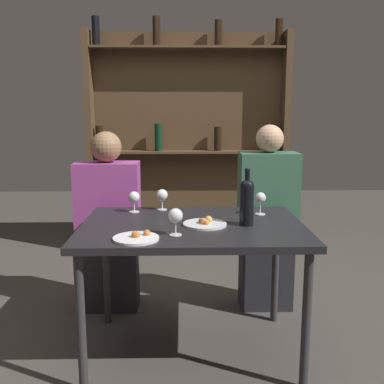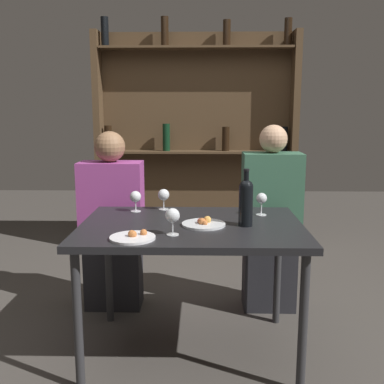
{
  "view_description": "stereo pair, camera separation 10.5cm",
  "coord_description": "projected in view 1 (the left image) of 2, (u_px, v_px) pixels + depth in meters",
  "views": [
    {
      "loc": [
        -0.05,
        -2.33,
        1.35
      ],
      "look_at": [
        0.0,
        0.13,
        0.89
      ],
      "focal_mm": 42.0,
      "sensor_mm": 36.0,
      "label": 1
    },
    {
      "loc": [
        0.05,
        -2.33,
        1.35
      ],
      "look_at": [
        0.0,
        0.13,
        0.89
      ],
      "focal_mm": 42.0,
      "sensor_mm": 36.0,
      "label": 2
    }
  ],
  "objects": [
    {
      "name": "wine_rack_wall",
      "position": [
        188.0,
        138.0,
        4.2
      ],
      "size": [
        1.86,
        0.21,
        2.14
      ],
      "color": "#4C3823",
      "rests_on": "ground_plane"
    },
    {
      "name": "food_plate_0",
      "position": [
        205.0,
        223.0,
        2.37
      ],
      "size": [
        0.23,
        0.23,
        0.04
      ],
      "color": "silver",
      "rests_on": "dining_table"
    },
    {
      "name": "ground_plane",
      "position": [
        192.0,
        351.0,
        2.54
      ],
      "size": [
        10.0,
        10.0,
        0.0
      ],
      "primitive_type": "plane",
      "color": "#47423D"
    },
    {
      "name": "dining_table",
      "position": [
        193.0,
        236.0,
        2.41
      ],
      "size": [
        1.19,
        0.84,
        0.74
      ],
      "color": "black",
      "rests_on": "ground_plane"
    },
    {
      "name": "seated_person_left",
      "position": [
        109.0,
        228.0,
        2.99
      ],
      "size": [
        0.41,
        0.22,
        1.2
      ],
      "color": "#26262B",
      "rests_on": "ground_plane"
    },
    {
      "name": "wine_glass_2",
      "position": [
        162.0,
        196.0,
        2.72
      ],
      "size": [
        0.07,
        0.07,
        0.13
      ],
      "color": "silver",
      "rests_on": "dining_table"
    },
    {
      "name": "wine_bottle",
      "position": [
        247.0,
        200.0,
        2.35
      ],
      "size": [
        0.07,
        0.07,
        0.3
      ],
      "color": "black",
      "rests_on": "dining_table"
    },
    {
      "name": "food_plate_1",
      "position": [
        136.0,
        237.0,
        2.11
      ],
      "size": [
        0.22,
        0.22,
        0.04
      ],
      "color": "white",
      "rests_on": "dining_table"
    },
    {
      "name": "seated_person_right",
      "position": [
        267.0,
        224.0,
        3.01
      ],
      "size": [
        0.38,
        0.22,
        1.25
      ],
      "color": "#26262B",
      "rests_on": "ground_plane"
    },
    {
      "name": "wine_glass_3",
      "position": [
        260.0,
        199.0,
        2.6
      ],
      "size": [
        0.06,
        0.06,
        0.13
      ],
      "color": "silver",
      "rests_on": "dining_table"
    },
    {
      "name": "wine_glass_1",
      "position": [
        175.0,
        216.0,
        2.17
      ],
      "size": [
        0.07,
        0.07,
        0.13
      ],
      "color": "silver",
      "rests_on": "dining_table"
    },
    {
      "name": "wine_glass_0",
      "position": [
        134.0,
        198.0,
        2.66
      ],
      "size": [
        0.07,
        0.07,
        0.13
      ],
      "color": "silver",
      "rests_on": "dining_table"
    }
  ]
}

